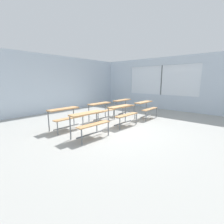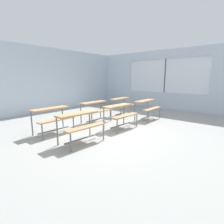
# 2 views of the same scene
# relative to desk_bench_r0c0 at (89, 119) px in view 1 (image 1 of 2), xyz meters

# --- Properties ---
(ground) EXTENTS (10.00, 9.00, 0.05)m
(ground) POSITION_rel_desk_bench_r0c0_xyz_m (1.10, 0.01, -0.59)
(ground) COLOR #9E9E99
(wall_back) EXTENTS (10.00, 0.12, 3.00)m
(wall_back) POSITION_rel_desk_bench_r0c0_xyz_m (1.10, 4.51, 0.94)
(wall_back) COLOR silver
(wall_back) RESTS_ON ground
(wall_right) EXTENTS (0.12, 9.00, 3.00)m
(wall_right) POSITION_rel_desk_bench_r0c0_xyz_m (6.10, -0.12, 0.88)
(wall_right) COLOR silver
(wall_right) RESTS_ON ground
(desk_bench_r0c0) EXTENTS (1.13, 0.65, 0.74)m
(desk_bench_r0c0) POSITION_rel_desk_bench_r0c0_xyz_m (0.00, 0.00, 0.00)
(desk_bench_r0c0) COLOR tan
(desk_bench_r0c0) RESTS_ON ground
(desk_bench_r0c1) EXTENTS (1.12, 0.63, 0.74)m
(desk_bench_r0c1) POSITION_rel_desk_bench_r0c0_xyz_m (1.67, 0.03, 0.00)
(desk_bench_r0c1) COLOR tan
(desk_bench_r0c1) RESTS_ON ground
(desk_bench_r0c2) EXTENTS (1.10, 0.60, 0.74)m
(desk_bench_r0c2) POSITION_rel_desk_bench_r0c0_xyz_m (3.32, -0.04, 0.00)
(desk_bench_r0c2) COLOR tan
(desk_bench_r0c2) RESTS_ON ground
(desk_bench_r1c0) EXTENTS (1.10, 0.59, 0.74)m
(desk_bench_r1c0) POSITION_rel_desk_bench_r0c0_xyz_m (-0.03, 1.19, 0.00)
(desk_bench_r1c0) COLOR tan
(desk_bench_r1c0) RESTS_ON ground
(desk_bench_r1c1) EXTENTS (1.10, 0.59, 0.74)m
(desk_bench_r1c1) POSITION_rel_desk_bench_r0c0_xyz_m (1.71, 1.18, 0.00)
(desk_bench_r1c1) COLOR tan
(desk_bench_r1c1) RESTS_ON ground
(desk_bench_r1c2) EXTENTS (1.11, 0.60, 0.74)m
(desk_bench_r1c2) POSITION_rel_desk_bench_r0c0_xyz_m (3.28, 1.16, 0.00)
(desk_bench_r1c2) COLOR tan
(desk_bench_r1c2) RESTS_ON ground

